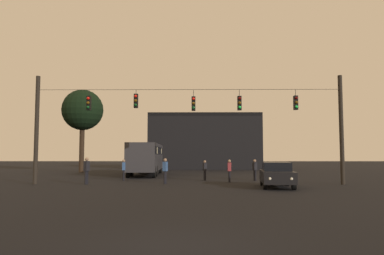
% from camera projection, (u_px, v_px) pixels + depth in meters
% --- Properties ---
extents(ground_plane, '(168.00, 168.00, 0.00)m').
position_uv_depth(ground_plane, '(190.00, 177.00, 32.30)').
color(ground_plane, black).
rests_on(ground_plane, ground).
extents(overhead_signal_span, '(20.74, 0.44, 7.31)m').
position_uv_depth(overhead_signal_span, '(189.00, 121.00, 24.65)').
color(overhead_signal_span, black).
rests_on(overhead_signal_span, ground).
extents(city_bus, '(2.87, 11.07, 3.00)m').
position_uv_depth(city_bus, '(146.00, 156.00, 35.71)').
color(city_bus, '#2D2D33').
rests_on(city_bus, ground).
extents(car_near_right, '(2.28, 4.48, 1.52)m').
position_uv_depth(car_near_right, '(277.00, 174.00, 22.11)').
color(car_near_right, black).
rests_on(car_near_right, ground).
extents(pedestrian_crossing_left, '(0.34, 0.42, 1.72)m').
position_uv_depth(pedestrian_crossing_left, '(165.00, 169.00, 24.95)').
color(pedestrian_crossing_left, black).
rests_on(pedestrian_crossing_left, ground).
extents(pedestrian_crossing_center, '(0.36, 0.42, 1.78)m').
position_uv_depth(pedestrian_crossing_center, '(87.00, 169.00, 24.51)').
color(pedestrian_crossing_center, black).
rests_on(pedestrian_crossing_center, ground).
extents(pedestrian_crossing_right, '(0.25, 0.36, 1.62)m').
position_uv_depth(pedestrian_crossing_right, '(229.00, 169.00, 26.32)').
color(pedestrian_crossing_right, black).
rests_on(pedestrian_crossing_right, ground).
extents(pedestrian_near_bus, '(0.34, 0.42, 1.61)m').
position_uv_depth(pedestrian_near_bus, '(255.00, 169.00, 27.94)').
color(pedestrian_near_bus, black).
rests_on(pedestrian_near_bus, ground).
extents(pedestrian_trailing, '(0.33, 0.41, 1.54)m').
position_uv_depth(pedestrian_trailing, '(205.00, 169.00, 28.21)').
color(pedestrian_trailing, black).
rests_on(pedestrian_trailing, ground).
extents(pedestrian_far_side, '(0.31, 0.40, 1.61)m').
position_uv_depth(pedestrian_far_side, '(124.00, 169.00, 27.94)').
color(pedestrian_far_side, black).
rests_on(pedestrian_far_side, ground).
extents(corner_building, '(15.23, 9.05, 7.60)m').
position_uv_depth(corner_building, '(204.00, 142.00, 52.83)').
color(corner_building, black).
rests_on(corner_building, ground).
extents(tree_left_silhouette, '(4.66, 4.66, 9.43)m').
position_uv_depth(tree_left_silhouette, '(83.00, 111.00, 42.05)').
color(tree_left_silhouette, '#2D2116').
rests_on(tree_left_silhouette, ground).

